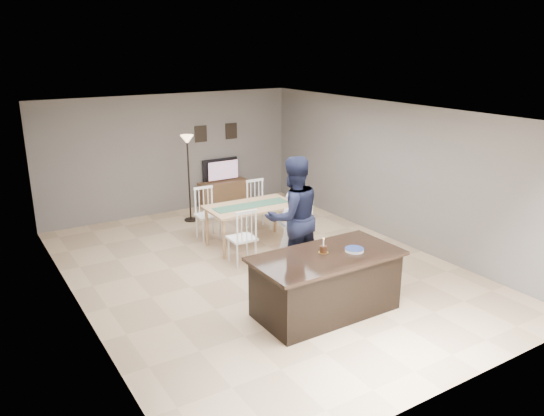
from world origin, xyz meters
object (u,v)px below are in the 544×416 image
kitchen_island (326,283)px  tv_console (224,193)px  birthday_cake (323,249)px  plate_stack (354,250)px  man (293,217)px  floor_lamp (188,155)px  dining_table (251,212)px  woman (292,233)px  television (222,170)px

kitchen_island → tv_console: bearing=77.8°
birthday_cake → plate_stack: (0.41, -0.20, -0.03)m
man → floor_lamp: size_ratio=1.07×
dining_table → tv_console: bearing=76.1°
man → floor_lamp: bearing=-81.2°
tv_console → woman: 4.33m
television → dining_table: size_ratio=0.46×
kitchen_island → plate_stack: size_ratio=7.77×
tv_console → television: bearing=90.0°
man → birthday_cake: bearing=79.1°
dining_table → television: bearing=76.5°
woman → man: size_ratio=0.73×
television → floor_lamp: (-1.16, -0.72, 0.61)m
kitchen_island → floor_lamp: size_ratio=1.13×
man → plate_stack: man is taller
tv_console → woman: bearing=-101.7°
kitchen_island → tv_console: size_ratio=1.79×
woman → dining_table: 1.59m
woman → dining_table: (0.13, 1.58, -0.08)m
kitchen_island → man: (0.34, 1.35, 0.57)m
tv_console → plate_stack: 5.76m
woman → man: (0.02, 0.00, 0.28)m
tv_console → television: 0.57m
birthday_cake → floor_lamp: (0.04, 4.83, 0.52)m
television → floor_lamp: size_ratio=0.48×
woman → floor_lamp: floor_lamp is taller
kitchen_island → dining_table: bearing=81.3°
tv_console → dining_table: (-0.75, -2.64, 0.36)m
plate_stack → man: bearing=93.0°
man → plate_stack: bearing=97.0°
tv_console → floor_lamp: size_ratio=0.63×
television → dining_table: (-0.75, -2.71, -0.20)m
kitchen_island → dining_table: size_ratio=1.09×
kitchen_island → television: 5.78m
man → dining_table: 1.62m
television → man: man is taller
kitchen_island → dining_table: (0.45, 2.93, 0.21)m
birthday_cake → floor_lamp: size_ratio=0.12×
kitchen_island → plate_stack: plate_stack is taller
dining_table → woman: bearing=-92.6°
television → dining_table: 2.82m
woman → floor_lamp: size_ratio=0.78×
kitchen_island → dining_table: 2.97m
woman → birthday_cake: 1.32m
kitchen_island → tv_console: kitchen_island is taller
tv_console → floor_lamp: bearing=-150.8°
television → woman: woman is taller
birthday_cake → dining_table: birthday_cake is taller
birthday_cake → floor_lamp: bearing=89.6°
man → dining_table: size_ratio=1.04×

